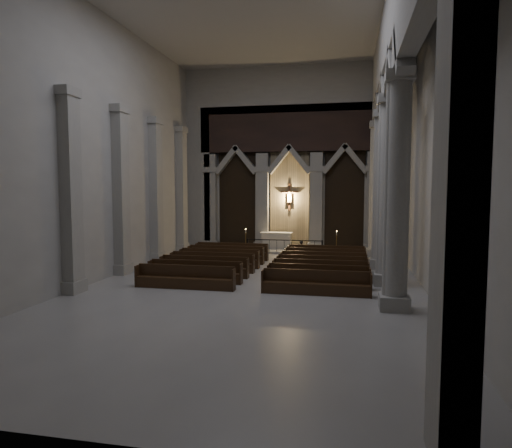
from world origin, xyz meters
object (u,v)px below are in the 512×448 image
Objects in this scene: altar_rail at (284,244)px; pews at (266,267)px; altar at (277,240)px; candle_stand_right at (336,250)px; candle_stand_left at (246,247)px; worshipper at (302,250)px.

pews is at bearing -90.00° from altar_rail.
altar is 1.32× the size of candle_stand_right.
altar reaches higher than pews.
pews is (2.39, -6.11, -0.12)m from candle_stand_left.
worshipper is at bearing -58.46° from altar.
candle_stand_left is 0.16× the size of pews.
altar reaches higher than worshipper.
pews is at bearing -84.70° from altar.
candle_stand_right reaches higher than worshipper.
candle_stand_left is (-2.39, -0.29, -0.19)m from altar_rail.
worshipper is at bearing 75.38° from pews.
altar is 4.42m from candle_stand_right.
candle_stand_left reaches higher than worshipper.
pews is (0.75, -8.08, -0.37)m from altar.
candle_stand_right reaches higher than altar_rail.
candle_stand_left is at bearing -129.74° from altar.
candle_stand_right is at bearing -26.42° from altar.
candle_stand_right is at bearing 62.35° from pews.
altar_rail is 3.04× the size of candle_stand_right.
pews is (-3.20, -6.12, -0.12)m from candle_stand_right.
altar is 1.30× the size of candle_stand_left.
candle_stand_right is (3.20, -0.28, -0.19)m from altar_rail.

